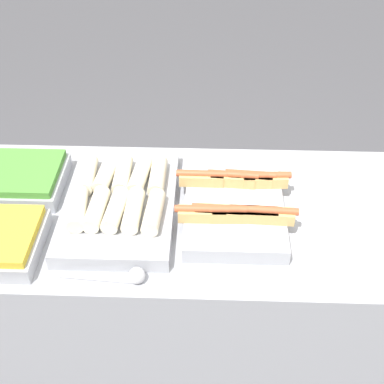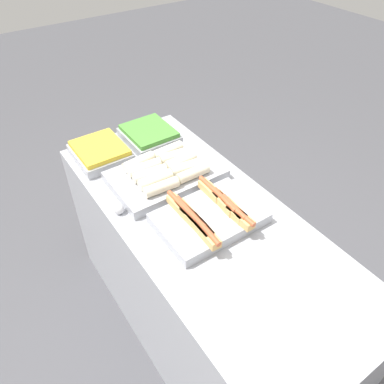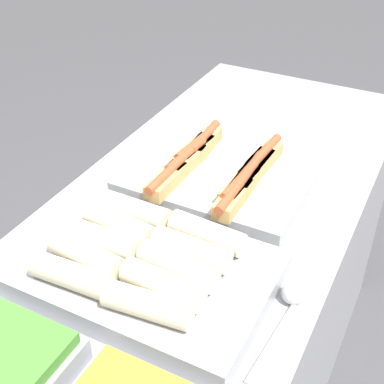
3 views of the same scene
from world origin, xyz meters
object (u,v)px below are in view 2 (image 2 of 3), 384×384
(tray_hotdogs, at_px, (209,217))
(tray_wraps, at_px, (166,173))
(tray_side_front, at_px, (100,152))
(serving_spoon_near, at_px, (117,207))
(tray_side_back, at_px, (149,135))

(tray_hotdogs, height_order, tray_wraps, tray_wraps)
(tray_side_front, bearing_deg, serving_spoon_near, -14.26)
(tray_side_front, height_order, serving_spoon_near, tray_side_front)
(tray_hotdogs, distance_m, tray_wraps, 0.36)
(tray_hotdogs, bearing_deg, tray_side_front, -165.38)
(tray_wraps, height_order, serving_spoon_near, tray_wraps)
(tray_wraps, bearing_deg, serving_spoon_near, -77.29)
(tray_hotdogs, xyz_separation_m, tray_wraps, (-0.36, 0.00, 0.00))
(serving_spoon_near, bearing_deg, tray_hotdogs, 44.86)
(tray_side_back, bearing_deg, tray_wraps, -16.62)
(tray_hotdogs, bearing_deg, tray_side_back, 171.38)
(tray_side_back, height_order, serving_spoon_near, tray_side_back)
(tray_side_front, relative_size, serving_spoon_near, 1.21)
(tray_wraps, distance_m, tray_side_back, 0.36)
(tray_wraps, bearing_deg, tray_side_back, 163.38)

